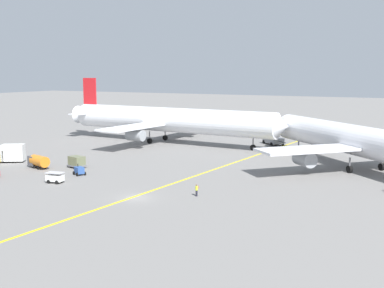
{
  "coord_description": "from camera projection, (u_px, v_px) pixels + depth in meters",
  "views": [
    {
      "loc": [
        38.35,
        -55.47,
        17.45
      ],
      "look_at": [
        -4.57,
        25.56,
        4.0
      ],
      "focal_mm": 45.93,
      "sensor_mm": 36.0,
      "label": 1
    }
  ],
  "objects": [
    {
      "name": "gse_baggage_cart_near_cluster",
      "position": [
        55.0,
        178.0,
        77.9
      ],
      "size": [
        2.97,
        2.04,
        1.71
      ],
      "color": "silver",
      "rests_on": "ground"
    },
    {
      "name": "gse_gpu_cart_small",
      "position": [
        79.0,
        170.0,
        83.87
      ],
      "size": [
        2.6,
        2.38,
        1.9
      ],
      "color": "#2D5199",
      "rests_on": "ground"
    },
    {
      "name": "airliner_being_pushed",
      "position": [
        356.0,
        141.0,
        88.88
      ],
      "size": [
        43.3,
        41.74,
        16.43
      ],
      "color": "silver",
      "rests_on": "ground"
    },
    {
      "name": "ground_plane",
      "position": [
        136.0,
        198.0,
        68.79
      ],
      "size": [
        600.0,
        600.0,
        0.0
      ],
      "primitive_type": "plane",
      "color": "slate"
    },
    {
      "name": "pushback_tug",
      "position": [
        273.0,
        139.0,
        119.33
      ],
      "size": [
        7.59,
        7.41,
        2.99
      ],
      "color": "gray",
      "rests_on": "ground"
    },
    {
      "name": "gse_catering_truck_tall",
      "position": [
        9.0,
        153.0,
        95.75
      ],
      "size": [
        6.22,
        5.13,
        3.5
      ],
      "color": "gold",
      "rests_on": "ground"
    },
    {
      "name": "gse_fuel_bowser_stubby",
      "position": [
        38.0,
        161.0,
        89.83
      ],
      "size": [
        5.23,
        3.16,
        2.4
      ],
      "color": "orange",
      "rests_on": "ground"
    },
    {
      "name": "taxiway_stripe",
      "position": [
        172.0,
        184.0,
        77.45
      ],
      "size": [
        8.88,
        119.74,
        0.01
      ],
      "primitive_type": "cube",
      "rotation": [
        0.0,
        0.0,
        -0.07
      ],
      "color": "yellow",
      "rests_on": "ground"
    },
    {
      "name": "airliner_at_gate_left",
      "position": [
        169.0,
        120.0,
        121.3
      ],
      "size": [
        61.58,
        41.7,
        15.91
      ],
      "color": "white",
      "rests_on": "ground"
    },
    {
      "name": "ground_crew_ramp_agent_by_cones",
      "position": [
        197.0,
        190.0,
        69.51
      ],
      "size": [
        0.42,
        0.41,
        1.72
      ],
      "color": "black",
      "rests_on": "ground"
    },
    {
      "name": "gse_container_dolly_flat",
      "position": [
        77.0,
        161.0,
        90.2
      ],
      "size": [
        3.62,
        2.88,
        2.15
      ],
      "color": "slate",
      "rests_on": "ground"
    }
  ]
}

